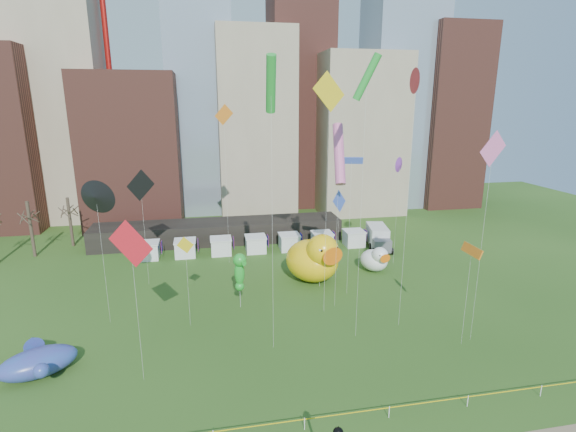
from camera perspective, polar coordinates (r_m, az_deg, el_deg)
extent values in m
plane|color=#264917|center=(32.25, 2.18, -26.27)|extent=(160.00, 160.00, 0.00)
cube|color=gray|center=(89.05, -27.51, 13.04)|extent=(14.00, 12.00, 42.00)
cube|color=brown|center=(81.03, -19.78, 8.11)|extent=(16.00, 14.00, 26.00)
cube|color=#8C9EB2|center=(87.90, -11.69, 18.60)|extent=(12.00, 12.00, 55.00)
cube|color=gray|center=(84.33, -4.38, 11.88)|extent=(14.00, 14.00, 34.00)
cube|color=brown|center=(92.69, 1.60, 22.70)|extent=(12.00, 12.00, 68.00)
cube|color=gray|center=(87.11, 9.22, 10.51)|extent=(16.00, 14.00, 30.00)
cube|color=#8C9EB2|center=(94.45, 14.53, 16.02)|extent=(14.00, 12.00, 48.00)
cube|color=brown|center=(97.35, 20.26, 12.00)|extent=(12.00, 12.00, 36.00)
cylinder|color=red|center=(90.75, -23.21, 24.35)|extent=(1.00, 1.00, 76.00)
cylinder|color=red|center=(96.13, 12.20, 24.53)|extent=(1.00, 1.00, 76.00)
cube|color=black|center=(68.54, -9.04, -2.02)|extent=(38.00, 6.00, 3.20)
cube|color=white|center=(63.50, -17.89, -4.41)|extent=(2.80, 2.80, 2.20)
cube|color=red|center=(63.13, -16.30, -3.92)|extent=(0.08, 1.40, 1.60)
cube|color=white|center=(63.04, -13.37, -4.23)|extent=(2.80, 2.80, 2.20)
cube|color=red|center=(62.81, -11.75, -3.72)|extent=(0.08, 1.40, 1.60)
cube|color=white|center=(62.97, -8.81, -4.01)|extent=(2.80, 2.80, 2.20)
cube|color=red|center=(62.89, -7.19, -3.50)|extent=(0.08, 1.40, 1.60)
cube|color=white|center=(63.30, -4.28, -3.77)|extent=(2.80, 2.80, 2.20)
cube|color=red|center=(63.36, -2.67, -3.25)|extent=(0.08, 1.40, 1.60)
cube|color=white|center=(64.02, 0.17, -3.51)|extent=(2.80, 2.80, 2.20)
cube|color=red|center=(64.22, 1.75, -2.99)|extent=(0.08, 1.40, 1.60)
cube|color=white|center=(65.12, 4.50, -3.24)|extent=(2.80, 2.80, 2.20)
cube|color=red|center=(65.45, 6.03, -2.73)|extent=(0.08, 1.40, 1.60)
cube|color=white|center=(66.57, 8.66, -2.96)|extent=(2.80, 2.80, 2.20)
cube|color=red|center=(67.03, 10.13, -2.46)|extent=(0.08, 1.40, 1.60)
cylinder|color=#382B21|center=(70.28, -30.74, -1.51)|extent=(0.44, 0.44, 8.00)
cylinder|color=#382B21|center=(72.77, -26.74, -0.71)|extent=(0.44, 0.44, 7.50)
cylinder|color=white|center=(31.96, 2.19, -25.67)|extent=(0.06, 0.06, 0.90)
cylinder|color=white|center=(33.54, 13.17, -23.83)|extent=(0.06, 0.06, 0.90)
cylinder|color=white|center=(36.07, 22.59, -21.57)|extent=(0.06, 0.06, 0.90)
cylinder|color=white|center=(39.36, 30.35, -19.25)|extent=(0.06, 0.06, 0.90)
cube|color=yellow|center=(31.73, 2.20, -25.18)|extent=(50.00, 0.02, 0.07)
ellipsoid|color=yellow|center=(53.07, 3.16, -5.87)|extent=(8.03, 8.68, 5.00)
ellipsoid|color=yellow|center=(55.30, 1.59, -5.13)|extent=(1.99, 1.76, 2.03)
sphere|color=yellow|center=(50.64, 4.57, -4.50)|extent=(4.78, 4.78, 3.76)
cone|color=orange|center=(49.45, 5.61, -5.16)|extent=(2.50, 2.27, 2.07)
sphere|color=white|center=(49.12, 4.26, -4.49)|extent=(0.68, 0.68, 0.68)
sphere|color=white|center=(50.25, 6.22, -4.09)|extent=(0.68, 0.68, 0.68)
sphere|color=black|center=(48.87, 4.47, -4.60)|extent=(0.34, 0.34, 0.34)
sphere|color=black|center=(50.01, 6.43, -4.19)|extent=(0.34, 0.34, 0.34)
ellipsoid|color=white|center=(57.35, 11.25, -5.74)|extent=(4.10, 4.53, 2.74)
ellipsoid|color=white|center=(58.54, 10.40, -5.34)|extent=(1.04, 0.89, 1.11)
sphere|color=white|center=(56.05, 12.02, -5.07)|extent=(2.46, 2.46, 2.06)
cone|color=orange|center=(55.41, 12.54, -5.41)|extent=(1.31, 1.15, 1.13)
sphere|color=white|center=(55.21, 11.90, -5.07)|extent=(0.37, 0.37, 0.37)
sphere|color=white|center=(55.85, 12.85, -4.89)|extent=(0.37, 0.37, 0.37)
sphere|color=black|center=(55.08, 12.00, -5.12)|extent=(0.19, 0.19, 0.19)
sphere|color=black|center=(55.72, 12.95, -4.95)|extent=(0.19, 0.19, 0.19)
cylinder|color=silver|center=(46.63, -6.34, -9.66)|extent=(0.03, 0.03, 3.93)
ellipsoid|color=green|center=(45.85, -6.41, -7.43)|extent=(1.31, 1.19, 2.71)
sphere|color=green|center=(45.19, -6.44, -5.79)|extent=(1.79, 1.79, 1.38)
cone|color=green|center=(44.63, -6.38, -6.15)|extent=(0.76, 0.98, 0.48)
sphere|color=green|center=(46.50, -6.36, -9.18)|extent=(0.97, 0.97, 0.97)
cylinder|color=silver|center=(51.66, 4.19, -7.57)|extent=(0.03, 0.03, 3.16)
ellipsoid|color=purple|center=(51.08, 4.22, -5.93)|extent=(1.09, 0.95, 2.43)
sphere|color=purple|center=(50.50, 4.30, -4.61)|extent=(1.46, 1.46, 1.24)
cone|color=purple|center=(50.01, 4.46, -4.88)|extent=(0.58, 0.84, 0.43)
sphere|color=purple|center=(51.63, 4.18, -7.35)|extent=(0.87, 0.87, 0.87)
ellipsoid|color=#403591|center=(41.42, -30.05, -16.37)|extent=(6.58, 5.26, 2.23)
cone|color=#403591|center=(44.02, -30.57, -14.07)|extent=(2.17, 2.28, 1.56)
sphere|color=#403591|center=(38.45, -29.73, -17.26)|extent=(1.12, 1.12, 1.12)
cone|color=black|center=(24.57, 6.64, -25.96)|extent=(0.20, 0.20, 0.25)
cube|color=silver|center=(67.14, 11.67, -2.43)|extent=(3.59, 5.84, 2.72)
cube|color=#595960|center=(64.06, 12.26, -3.81)|extent=(2.83, 2.40, 1.74)
cylinder|color=black|center=(65.41, 10.78, -3.95)|extent=(0.45, 1.01, 0.98)
cylinder|color=black|center=(65.97, 13.11, -3.91)|extent=(0.45, 1.01, 0.98)
cylinder|color=black|center=(68.87, 10.22, -2.96)|extent=(0.45, 1.01, 0.98)
cylinder|color=black|center=(69.41, 12.44, -2.94)|extent=(0.45, 1.01, 0.98)
cylinder|color=silver|center=(35.44, -19.19, -12.14)|extent=(0.02, 0.02, 11.25)
cube|color=red|center=(33.35, -20.00, -3.46)|extent=(3.27, 1.51, 3.58)
cylinder|color=silver|center=(44.82, 6.44, -2.26)|extent=(0.02, 0.02, 16.25)
cylinder|color=pink|center=(43.16, 6.75, 8.11)|extent=(1.44, 3.61, 5.97)
cylinder|color=silver|center=(45.22, -23.13, -5.59)|extent=(0.02, 0.02, 12.73)
cone|color=black|center=(43.56, -23.97, 2.30)|extent=(2.64, 2.18, 3.05)
cylinder|color=silver|center=(38.06, 9.56, -0.09)|extent=(0.02, 0.02, 23.11)
cylinder|color=green|center=(36.87, 10.36, 17.55)|extent=(2.29, 1.38, 3.76)
cylinder|color=silver|center=(43.01, -13.04, -8.98)|extent=(0.02, 0.02, 8.27)
cube|color=yellow|center=(41.55, -13.37, -3.75)|extent=(1.53, 0.71, 1.67)
cylinder|color=silver|center=(47.86, 8.05, -1.84)|extent=(0.02, 0.02, 15.24)
cube|color=blue|center=(46.28, 8.38, 7.24)|extent=(2.39, 0.94, 0.74)
cylinder|color=silver|center=(57.13, -8.08, 3.16)|extent=(0.02, 0.02, 19.67)
cube|color=orange|center=(56.02, -8.45, 13.06)|extent=(2.26, 1.40, 2.64)
cylinder|color=silver|center=(58.70, 14.07, 0.05)|extent=(0.02, 0.02, 13.44)
cone|color=purple|center=(57.41, 14.49, 6.56)|extent=(1.48, 1.59, 1.93)
cylinder|color=silver|center=(41.08, 15.36, 0.56)|extent=(0.02, 0.02, 22.93)
cone|color=red|center=(39.96, 16.52, 16.71)|extent=(0.70, 2.17, 2.16)
cylinder|color=silver|center=(41.35, 24.07, -4.07)|extent=(0.02, 0.02, 17.47)
cube|color=pink|center=(39.61, 25.39, 8.00)|extent=(2.90, 0.82, 3.00)
cylinder|color=silver|center=(53.28, -18.33, -2.53)|extent=(0.02, 0.02, 12.05)
cube|color=black|center=(51.89, -18.86, 3.84)|extent=(3.32, 1.67, 3.69)
cylinder|color=silver|center=(35.78, -2.08, -1.35)|extent=(0.02, 0.02, 22.49)
cylinder|color=green|center=(34.41, -2.26, 16.95)|extent=(0.99, 2.65, 4.40)
cylinder|color=silver|center=(42.61, 5.05, 0.96)|extent=(0.02, 0.02, 22.10)
cube|color=yellow|center=(41.40, 5.41, 15.99)|extent=(3.43, 1.35, 3.67)
cylinder|color=silver|center=(55.79, 6.63, -2.64)|extent=(0.02, 0.02, 9.17)
cube|color=blue|center=(54.61, 6.77, 1.96)|extent=(2.28, 1.87, 2.92)
cylinder|color=silver|center=(41.79, 22.43, -10.00)|extent=(0.02, 0.02, 8.92)
cube|color=orange|center=(40.22, 23.05, -4.19)|extent=(0.42, 2.65, 0.82)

